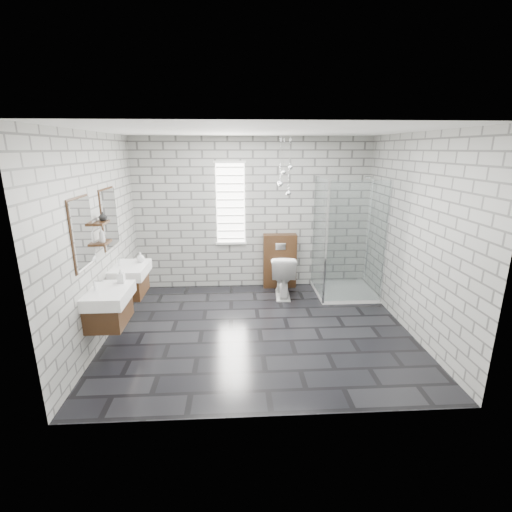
{
  "coord_description": "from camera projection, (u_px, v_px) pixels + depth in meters",
  "views": [
    {
      "loc": [
        -0.32,
        -4.79,
        2.49
      ],
      "look_at": [
        -0.03,
        0.35,
        0.99
      ],
      "focal_mm": 26.0,
      "sensor_mm": 36.0,
      "label": 1
    }
  ],
  "objects": [
    {
      "name": "soap_bottle_c",
      "position": [
        102.0,
        235.0,
        4.7
      ],
      "size": [
        0.08,
        0.08,
        0.19
      ],
      "primitive_type": "imported",
      "rotation": [
        0.0,
        0.0,
        0.14
      ],
      "color": "#B2B2B2",
      "rests_on": "shelf_lower"
    },
    {
      "name": "shelf_lower",
      "position": [
        103.0,
        243.0,
        4.78
      ],
      "size": [
        0.14,
        0.3,
        0.03
      ],
      "primitive_type": "cube",
      "color": "#432814",
      "rests_on": "wall_left"
    },
    {
      "name": "wall_front",
      "position": [
        274.0,
        286.0,
        3.19
      ],
      "size": [
        4.2,
        0.02,
        2.7
      ],
      "primitive_type": "cube",
      "color": "#A5A59F",
      "rests_on": "floor"
    },
    {
      "name": "soap_bottle_a",
      "position": [
        121.0,
        276.0,
        4.68
      ],
      "size": [
        0.09,
        0.09,
        0.19
      ],
      "primitive_type": "imported",
      "rotation": [
        0.0,
        0.0,
        -0.01
      ],
      "color": "#B2B2B2",
      "rests_on": "vanity_left"
    },
    {
      "name": "vanity_left",
      "position": [
        106.0,
        297.0,
        4.5
      ],
      "size": [
        0.47,
        0.7,
        1.57
      ],
      "color": "#432814",
      "rests_on": "wall_left"
    },
    {
      "name": "window",
      "position": [
        230.0,
        204.0,
        6.56
      ],
      "size": [
        0.56,
        0.05,
        1.48
      ],
      "color": "white",
      "rests_on": "wall_back"
    },
    {
      "name": "soap_bottle_b",
      "position": [
        140.0,
        257.0,
        5.53
      ],
      "size": [
        0.16,
        0.16,
        0.16
      ],
      "primitive_type": "imported",
      "rotation": [
        0.0,
        0.0,
        0.35
      ],
      "color": "#B2B2B2",
      "rests_on": "vanity_right"
    },
    {
      "name": "vase",
      "position": [
        103.0,
        216.0,
        4.75
      ],
      "size": [
        0.12,
        0.12,
        0.11
      ],
      "primitive_type": "imported",
      "rotation": [
        0.0,
        0.0,
        0.17
      ],
      "color": "#B2B2B2",
      "rests_on": "shelf_upper"
    },
    {
      "name": "wall_right",
      "position": [
        414.0,
        235.0,
        5.05
      ],
      "size": [
        0.02,
        3.6,
        2.7
      ],
      "primitive_type": "cube",
      "color": "#A5A59F",
      "rests_on": "floor"
    },
    {
      "name": "pendant_cluster",
      "position": [
        284.0,
        179.0,
        6.09
      ],
      "size": [
        0.26,
        0.24,
        0.97
      ],
      "color": "silver",
      "rests_on": "ceiling"
    },
    {
      "name": "toilet",
      "position": [
        283.0,
        275.0,
        6.43
      ],
      "size": [
        0.47,
        0.76,
        0.75
      ],
      "primitive_type": "imported",
      "rotation": [
        0.0,
        0.0,
        3.07
      ],
      "color": "white",
      "rests_on": "floor"
    },
    {
      "name": "flush_plate",
      "position": [
        281.0,
        247.0,
        6.64
      ],
      "size": [
        0.18,
        0.01,
        0.12
      ],
      "primitive_type": "cube",
      "color": "silver",
      "rests_on": "cistern_panel"
    },
    {
      "name": "cistern_panel",
      "position": [
        280.0,
        261.0,
        6.82
      ],
      "size": [
        0.6,
        0.2,
        1.0
      ],
      "primitive_type": "cube",
      "color": "#432814",
      "rests_on": "floor"
    },
    {
      "name": "vanity_right",
      "position": [
        128.0,
        272.0,
        5.42
      ],
      "size": [
        0.47,
        0.7,
        1.57
      ],
      "color": "#432814",
      "rests_on": "wall_left"
    },
    {
      "name": "shower_enclosure",
      "position": [
        342.0,
        268.0,
        6.38
      ],
      "size": [
        1.0,
        1.0,
        2.03
      ],
      "color": "white",
      "rests_on": "floor"
    },
    {
      "name": "wall_back",
      "position": [
        253.0,
        214.0,
        6.67
      ],
      "size": [
        4.2,
        0.02,
        2.7
      ],
      "primitive_type": "cube",
      "color": "#A5A59F",
      "rests_on": "floor"
    },
    {
      "name": "wall_left",
      "position": [
        98.0,
        240.0,
        4.81
      ],
      "size": [
        0.02,
        3.6,
        2.7
      ],
      "primitive_type": "cube",
      "color": "#A5A59F",
      "rests_on": "floor"
    },
    {
      "name": "ceiling",
      "position": [
        260.0,
        130.0,
        4.55
      ],
      "size": [
        4.2,
        3.6,
        0.02
      ],
      "primitive_type": "cube",
      "color": "white",
      "rests_on": "wall_back"
    },
    {
      "name": "shelf_upper",
      "position": [
        101.0,
        223.0,
        4.71
      ],
      "size": [
        0.14,
        0.3,
        0.03
      ],
      "primitive_type": "cube",
      "color": "#432814",
      "rests_on": "wall_left"
    },
    {
      "name": "floor",
      "position": [
        259.0,
        330.0,
        5.31
      ],
      "size": [
        4.2,
        3.6,
        0.02
      ],
      "primitive_type": "cube",
      "color": "black",
      "rests_on": "ground"
    }
  ]
}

